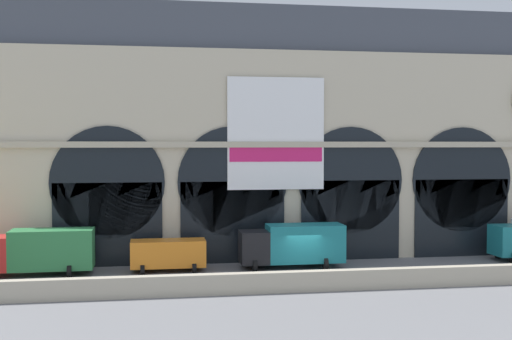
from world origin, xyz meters
name	(u,v)px	position (x,y,z in m)	size (l,w,h in m)	color
ground_plane	(308,274)	(0.00, 0.00, 0.00)	(200.00, 200.00, 0.00)	slate
quay_parapet_wall	(328,280)	(0.00, -5.14, 0.62)	(90.00, 0.70, 1.24)	#B2A891
station_building	(285,136)	(0.02, 7.94, 9.56)	(47.65, 6.30, 19.58)	beige
box_truck_west	(39,250)	(-18.21, 2.43, 1.70)	(7.50, 2.91, 3.12)	red
van_midwest	(168,254)	(-9.47, 2.47, 1.25)	(5.20, 2.48, 2.20)	orange
box_truck_center	(293,244)	(-0.54, 2.34, 1.70)	(7.50, 2.91, 3.12)	black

